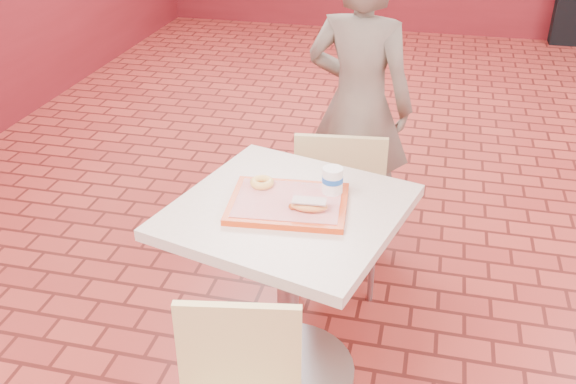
% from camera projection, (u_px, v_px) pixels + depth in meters
% --- Properties ---
extents(main_table, '(0.78, 0.78, 0.83)m').
position_uv_depth(main_table, '(288.00, 266.00, 2.47)').
color(main_table, beige).
rests_on(main_table, ground).
extents(chair_main_back, '(0.45, 0.45, 0.88)m').
position_uv_depth(chair_main_back, '(339.00, 202.00, 3.04)').
color(chair_main_back, tan).
rests_on(chair_main_back, ground).
extents(customer, '(0.63, 0.47, 1.56)m').
position_uv_depth(customer, '(359.00, 106.00, 3.32)').
color(customer, '#675A4F').
rests_on(customer, ground).
extents(serving_tray, '(0.43, 0.33, 0.03)m').
position_uv_depth(serving_tray, '(288.00, 203.00, 2.33)').
color(serving_tray, red).
rests_on(serving_tray, main_table).
extents(ring_donut, '(0.11, 0.11, 0.03)m').
position_uv_depth(ring_donut, '(262.00, 182.00, 2.41)').
color(ring_donut, '#F5BE59').
rests_on(ring_donut, serving_tray).
extents(long_john_donut, '(0.14, 0.08, 0.04)m').
position_uv_depth(long_john_donut, '(308.00, 205.00, 2.26)').
color(long_john_donut, '#EC8A45').
rests_on(long_john_donut, serving_tray).
extents(paper_cup, '(0.08, 0.08, 0.10)m').
position_uv_depth(paper_cup, '(333.00, 180.00, 2.36)').
color(paper_cup, white).
rests_on(paper_cup, serving_tray).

